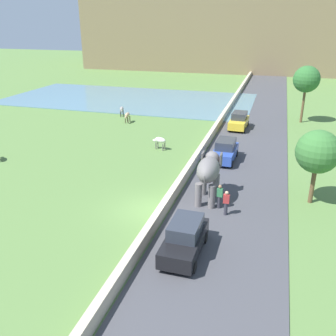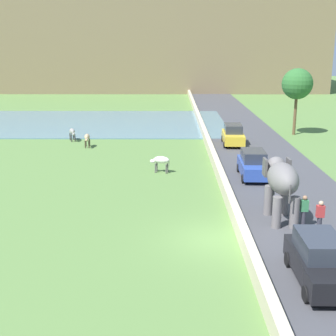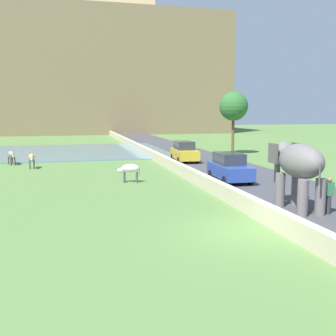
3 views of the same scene
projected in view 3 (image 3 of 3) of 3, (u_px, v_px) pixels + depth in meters
ground_plane at (248, 232)px, 14.33m from camera, size 220.00×220.00×0.00m
road_surface at (201, 161)px, 34.74m from camera, size 7.00×120.00×0.06m
barrier_wall at (165, 161)px, 31.86m from camera, size 0.40×110.00×0.78m
hill_distant at (69, 76)px, 84.10m from camera, size 64.00×28.00×23.90m
fort_on_hill at (65, 2)px, 81.90m from camera, size 36.05×8.00×6.85m
elephant at (298, 165)px, 17.16m from camera, size 1.45×3.47×2.99m
person_beside_elephant at (329, 195)px, 16.58m from camera, size 0.36×0.22×1.63m
car_yellow at (184, 152)px, 34.23m from camera, size 1.93×4.07×1.80m
car_blue at (230, 168)px, 24.55m from camera, size 1.88×4.05×1.80m
cow_grey at (12, 155)px, 32.40m from camera, size 0.83×1.41×1.15m
cow_tan at (32, 158)px, 30.34m from camera, size 0.54×1.41×1.15m
cow_white at (130, 169)px, 24.28m from camera, size 1.42×0.75×1.15m
tree_mid at (234, 107)px, 39.89m from camera, size 2.92×2.92×6.34m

